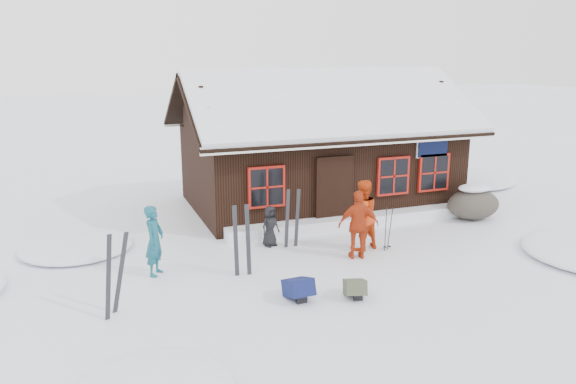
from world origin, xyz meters
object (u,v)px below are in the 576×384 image
ski_pair_left (115,275)px  backpack_olive (355,291)px  skier_orange_left (362,215)px  ski_poles (388,230)px  skier_crouched (270,226)px  backpack_blue (298,291)px  skier_teal (154,241)px  boulder (473,203)px  skier_orange_right (358,225)px

ski_pair_left → backpack_olive: size_ratio=2.95×
skier_orange_left → ski_poles: 0.75m
skier_crouched → ski_pair_left: size_ratio=0.65×
skier_crouched → backpack_olive: 3.65m
skier_crouched → backpack_blue: bearing=-119.8°
backpack_blue → skier_teal: bearing=134.0°
skier_teal → backpack_olive: skier_teal is taller
skier_crouched → boulder: (6.47, 0.17, -0.05)m
backpack_blue → ski_pair_left: bearing=166.5°
skier_orange_right → ski_poles: size_ratio=1.46×
skier_orange_right → boulder: bearing=-144.8°
skier_orange_right → ski_pair_left: 5.80m
skier_teal → backpack_olive: size_ratio=2.90×
skier_orange_right → boulder: skier_orange_right is taller
skier_orange_left → boulder: 4.57m
boulder → ski_poles: size_ratio=1.41×
skier_teal → ski_poles: 5.72m
skier_teal → backpack_olive: 4.55m
skier_orange_left → skier_crouched: skier_orange_left is taller
skier_orange_right → ski_poles: (0.97, 0.25, -0.30)m
skier_orange_left → ski_pair_left: skier_orange_left is taller
backpack_olive → boulder: bearing=49.9°
ski_pair_left → skier_crouched: bearing=0.3°
boulder → ski_poles: ski_poles is taller
skier_crouched → backpack_blue: size_ratio=1.67×
backpack_olive → skier_crouched: bearing=116.9°
skier_orange_right → boulder: 5.08m
boulder → ski_pair_left: size_ratio=0.99×
ski_pair_left → skier_orange_right: bearing=-22.6°
skier_orange_right → skier_orange_left: bearing=-110.2°
ski_poles → backpack_olive: (-2.07, -2.26, -0.38)m
ski_poles → backpack_blue: ski_poles is taller
skier_orange_right → ski_pair_left: bearing=25.5°
ski_pair_left → backpack_blue: size_ratio=2.56×
skier_orange_left → boulder: bearing=-178.2°
ski_poles → skier_orange_left: bearing=155.2°
skier_teal → skier_orange_left: skier_orange_left is taller
ski_poles → skier_crouched: bearing=153.7°
boulder → skier_orange_left: bearing=-164.5°
skier_orange_left → ski_poles: skier_orange_left is taller
skier_teal → backpack_blue: bearing=-103.0°
backpack_olive → skier_orange_right: bearing=78.5°
skier_orange_right → backpack_olive: size_ratio=3.03×
skier_crouched → backpack_olive: skier_crouched is taller
skier_crouched → ski_pair_left: ski_pair_left is taller
skier_orange_left → skier_orange_right: 0.65m
backpack_olive → skier_teal: bearing=161.1°
skier_orange_right → backpack_olive: bearing=76.3°
skier_orange_left → skier_crouched: (-2.08, 1.05, -0.37)m
skier_orange_left → backpack_blue: size_ratio=2.82×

